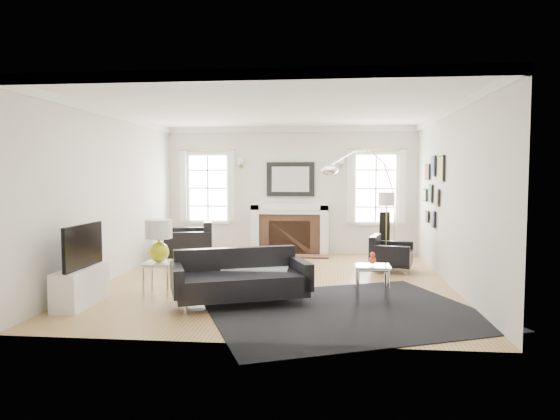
# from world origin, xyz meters

# --- Properties ---
(floor) EXTENTS (6.00, 6.00, 0.00)m
(floor) POSITION_xyz_m (0.00, 0.00, 0.00)
(floor) COLOR olive
(floor) RESTS_ON ground
(back_wall) EXTENTS (5.50, 0.04, 2.80)m
(back_wall) POSITION_xyz_m (0.00, 3.00, 1.40)
(back_wall) COLOR beige
(back_wall) RESTS_ON floor
(front_wall) EXTENTS (5.50, 0.04, 2.80)m
(front_wall) POSITION_xyz_m (0.00, -3.00, 1.40)
(front_wall) COLOR beige
(front_wall) RESTS_ON floor
(left_wall) EXTENTS (0.04, 6.00, 2.80)m
(left_wall) POSITION_xyz_m (-2.75, 0.00, 1.40)
(left_wall) COLOR beige
(left_wall) RESTS_ON floor
(right_wall) EXTENTS (0.04, 6.00, 2.80)m
(right_wall) POSITION_xyz_m (2.75, 0.00, 1.40)
(right_wall) COLOR beige
(right_wall) RESTS_ON floor
(ceiling) EXTENTS (5.50, 6.00, 0.02)m
(ceiling) POSITION_xyz_m (0.00, 0.00, 2.80)
(ceiling) COLOR white
(ceiling) RESTS_ON back_wall
(crown_molding) EXTENTS (5.50, 6.00, 0.12)m
(crown_molding) POSITION_xyz_m (0.00, 0.00, 2.74)
(crown_molding) COLOR white
(crown_molding) RESTS_ON back_wall
(fireplace) EXTENTS (1.70, 0.69, 1.11)m
(fireplace) POSITION_xyz_m (0.00, 2.79, 0.54)
(fireplace) COLOR white
(fireplace) RESTS_ON floor
(mantel_mirror) EXTENTS (1.05, 0.07, 0.75)m
(mantel_mirror) POSITION_xyz_m (0.00, 2.95, 1.65)
(mantel_mirror) COLOR black
(mantel_mirror) RESTS_ON back_wall
(window_left) EXTENTS (1.24, 0.15, 1.62)m
(window_left) POSITION_xyz_m (-1.85, 2.95, 1.46)
(window_left) COLOR white
(window_left) RESTS_ON back_wall
(window_right) EXTENTS (1.24, 0.15, 1.62)m
(window_right) POSITION_xyz_m (1.85, 2.95, 1.46)
(window_right) COLOR white
(window_right) RESTS_ON back_wall
(gallery_wall) EXTENTS (0.04, 1.73, 1.29)m
(gallery_wall) POSITION_xyz_m (2.72, 1.30, 1.53)
(gallery_wall) COLOR black
(gallery_wall) RESTS_ON right_wall
(tv_unit) EXTENTS (0.35, 1.00, 1.09)m
(tv_unit) POSITION_xyz_m (-2.44, -1.70, 0.33)
(tv_unit) COLOR white
(tv_unit) RESTS_ON floor
(area_rug) EXTENTS (4.15, 3.85, 0.01)m
(area_rug) POSITION_xyz_m (1.06, -1.69, 0.01)
(area_rug) COLOR black
(area_rug) RESTS_ON floor
(sofa) EXTENTS (1.99, 1.42, 0.59)m
(sofa) POSITION_xyz_m (-0.35, -1.38, 0.32)
(sofa) COLOR black
(sofa) RESTS_ON floor
(armchair_left) EXTENTS (1.13, 1.21, 0.68)m
(armchair_left) POSITION_xyz_m (-1.91, 1.72, 0.38)
(armchair_left) COLOR black
(armchair_left) RESTS_ON floor
(armchair_right) EXTENTS (0.87, 0.93, 0.53)m
(armchair_right) POSITION_xyz_m (1.94, 1.13, 0.30)
(armchair_right) COLOR black
(armchair_right) RESTS_ON floor
(coffee_table) EXTENTS (0.97, 0.97, 0.43)m
(coffee_table) POSITION_xyz_m (-0.20, -0.76, 0.40)
(coffee_table) COLOR silver
(coffee_table) RESTS_ON floor
(side_table_left) EXTENTS (0.43, 0.43, 0.48)m
(side_table_left) POSITION_xyz_m (-1.60, -1.01, 0.38)
(side_table_left) COLOR silver
(side_table_left) RESTS_ON floor
(nesting_table) EXTENTS (0.48, 0.40, 0.52)m
(nesting_table) POSITION_xyz_m (1.44, -1.23, 0.41)
(nesting_table) COLOR silver
(nesting_table) RESTS_ON floor
(gourd_lamp) EXTENTS (0.39, 0.39, 0.62)m
(gourd_lamp) POSITION_xyz_m (-1.60, -1.01, 0.83)
(gourd_lamp) COLOR yellow
(gourd_lamp) RESTS_ON side_table_left
(orange_vase) EXTENTS (0.10, 0.10, 0.16)m
(orange_vase) POSITION_xyz_m (1.44, -1.23, 0.61)
(orange_vase) COLOR red
(orange_vase) RESTS_ON nesting_table
(arc_floor_lamp) EXTENTS (1.63, 1.51, 2.31)m
(arc_floor_lamp) POSITION_xyz_m (1.52, 1.91, 1.25)
(arc_floor_lamp) COLOR silver
(arc_floor_lamp) RESTS_ON floor
(stick_floor_lamp) EXTENTS (0.29, 0.29, 1.42)m
(stick_floor_lamp) POSITION_xyz_m (1.90, 1.27, 1.23)
(stick_floor_lamp) COLOR #AB963B
(stick_floor_lamp) RESTS_ON floor
(speaker_tower) EXTENTS (0.21, 0.21, 1.01)m
(speaker_tower) POSITION_xyz_m (1.95, 2.08, 0.50)
(speaker_tower) COLOR black
(speaker_tower) RESTS_ON floor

